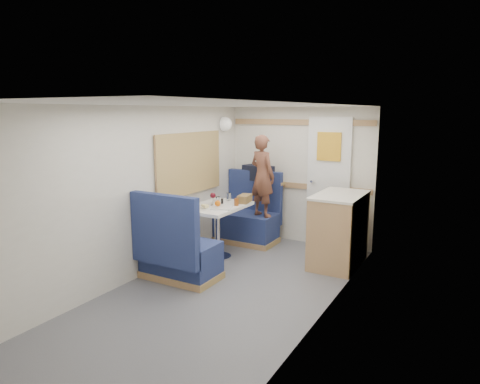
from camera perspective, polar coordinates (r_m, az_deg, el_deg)
The scene contains 28 objects.
floor at distance 4.70m, azimuth -2.81°, elevation -13.59°, with size 4.50×4.50×0.00m, color #515156.
ceiling at distance 4.29m, azimuth -3.06°, elevation 11.57°, with size 4.50×4.50×0.00m, color silver.
wall_back at distance 6.37m, azimuth 7.94°, elevation 2.18°, with size 2.20×0.02×2.00m, color silver.
wall_left at distance 5.05m, azimuth -13.54°, elevation -0.25°, with size 0.02×4.50×2.00m, color silver.
wall_right at distance 3.93m, azimuth 10.80°, elevation -3.27°, with size 0.02×4.50×2.00m, color silver.
oak_trim_low at distance 6.38m, azimuth 7.84°, elevation 0.83°, with size 2.15×0.02×0.08m, color #9A7E45.
oak_trim_high at distance 6.29m, azimuth 8.06°, elevation 9.20°, with size 2.15×0.02×0.08m, color #9A7E45.
side_window at distance 5.76m, azimuth -6.74°, elevation 3.82°, with size 0.04×1.30×0.72m, color #B3B89C.
rear_door at distance 6.20m, azimuth 11.69°, elevation 1.56°, with size 0.62×0.12×1.86m.
dinette_table at distance 5.65m, azimuth -3.05°, elevation -3.32°, with size 0.62×0.92×0.72m.
bench_far at distance 6.44m, azimuth 1.11°, elevation -3.99°, with size 0.90×0.59×1.05m.
bench_near at distance 5.05m, azimuth -8.34°, elevation -8.31°, with size 0.90×0.59×1.05m.
ledge at distance 6.54m, azimuth 2.19°, elevation 1.43°, with size 0.90×0.14×0.04m, color #9A7E45.
dome_light at distance 6.41m, azimuth -2.02°, elevation 9.06°, with size 0.20×0.20×0.20m, color white.
galley_counter at distance 5.57m, azimuth 12.99°, elevation -4.84°, with size 0.57×0.92×0.92m.
person at distance 6.07m, azimuth 3.00°, elevation 2.15°, with size 0.42×0.28×1.16m, color brown.
duffel_bag at distance 6.50m, azimuth 2.43°, elevation 2.57°, with size 0.47×0.23×0.23m, color black.
tray at distance 5.47m, azimuth -2.45°, elevation -2.03°, with size 0.25×0.33×0.02m, color silver.
orange_fruit at distance 5.48m, azimuth -2.99°, elevation -1.51°, with size 0.08×0.08×0.08m, color orange.
cheese_block at distance 5.44m, azimuth -4.69°, elevation -1.85°, with size 0.09×0.06×0.03m, color #DDC37F.
wine_glass at distance 5.61m, azimuth -3.64°, elevation -0.54°, with size 0.08×0.08×0.17m.
tumbler_left at distance 5.38m, azimuth -6.55°, elevation -1.78°, with size 0.07×0.07×0.12m, color white.
tumbler_mid at distance 5.91m, azimuth -1.52°, elevation -0.62°, with size 0.07×0.07×0.11m, color silver.
tumbler_right at distance 5.68m, azimuth -2.99°, elevation -1.13°, with size 0.06×0.06×0.10m, color white.
beer_glass at distance 5.58m, azimuth -0.49°, elevation -1.35°, with size 0.06×0.06×0.10m, color brown.
pepper_grinder at distance 5.63m, azimuth -2.39°, elevation -1.31°, with size 0.03×0.03×0.09m, color black.
salt_grinder at distance 5.73m, azimuth -3.61°, elevation -1.06°, with size 0.04×0.04×0.09m, color white.
bread_loaf at distance 5.78m, azimuth 0.63°, elevation -0.89°, with size 0.14×0.25×0.10m, color brown.
Camera 1 is at (2.30, -3.62, 1.94)m, focal length 32.00 mm.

